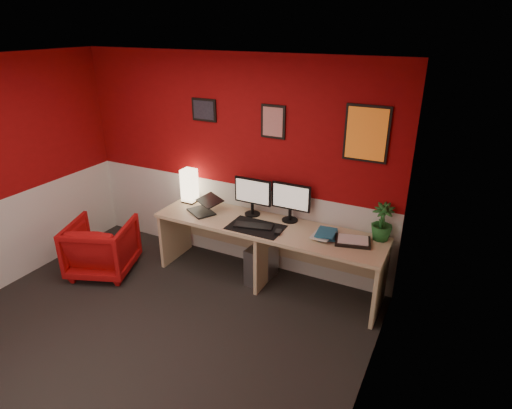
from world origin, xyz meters
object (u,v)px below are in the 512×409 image
desk (267,254)px  zen_tray (353,241)px  laptop (201,204)px  monitor_left (252,191)px  armchair (102,247)px  potted_plant (382,222)px  monitor_right (291,197)px  pc_tower (262,262)px  shoji_lamp (189,187)px

desk → zen_tray: 1.02m
desk → laptop: 0.96m
monitor_left → armchair: bearing=-151.7°
monitor_left → potted_plant: (1.45, 0.05, -0.09)m
monitor_right → zen_tray: bearing=-14.0°
armchair → zen_tray: bearing=173.0°
pc_tower → desk: bearing=-13.5°
zen_tray → monitor_right: bearing=166.0°
zen_tray → armchair: size_ratio=0.49×
laptop → monitor_right: monitor_right is taller
shoji_lamp → monitor_left: (0.86, 0.01, 0.09)m
monitor_right → shoji_lamp: bearing=-177.9°
potted_plant → pc_tower: (-1.25, -0.21, -0.70)m
monitor_left → pc_tower: size_ratio=1.29×
monitor_right → pc_tower: (-0.25, -0.20, -0.80)m
monitor_right → armchair: bearing=-156.3°
monitor_right → armchair: (-2.02, -0.89, -0.69)m
pc_tower → armchair: bearing=-152.7°
monitor_left → pc_tower: bearing=-38.1°
shoji_lamp → armchair: bearing=-130.3°
laptop → pc_tower: laptop is taller
shoji_lamp → monitor_right: (1.31, 0.05, 0.09)m
monitor_left → armchair: monitor_left is taller
desk → potted_plant: size_ratio=6.65×
zen_tray → desk: bearing=-178.0°
potted_plant → pc_tower: size_ratio=0.87×
monitor_left → pc_tower: (0.20, -0.15, -0.80)m
desk → monitor_left: size_ratio=4.48×
monitor_left → potted_plant: monitor_left is taller
zen_tray → pc_tower: (-1.02, -0.01, -0.52)m
monitor_right → armchair: 2.32m
monitor_left → armchair: (-1.57, -0.85, -0.69)m
laptop → monitor_right: 1.06m
shoji_lamp → monitor_left: size_ratio=0.69×
desk → zen_tray: (0.94, 0.03, 0.38)m
shoji_lamp → monitor_right: 1.32m
potted_plant → armchair: size_ratio=0.54×
desk → zen_tray: zen_tray is taller
monitor_left → laptop: bearing=-158.5°
monitor_right → potted_plant: size_ratio=1.48×
shoji_lamp → armchair: 1.26m
pc_tower → shoji_lamp: bearing=178.0°
zen_tray → shoji_lamp: bearing=176.1°
shoji_lamp → potted_plant: shoji_lamp is taller
monitor_left → monitor_right: same height
shoji_lamp → laptop: bearing=-35.3°
monitor_left → pc_tower: 0.83m
pc_tower → laptop: bearing=-169.1°
potted_plant → pc_tower: bearing=-170.7°
monitor_left → potted_plant: 1.45m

